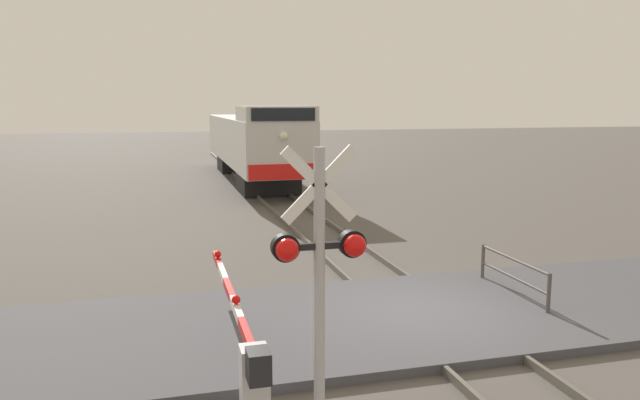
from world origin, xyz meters
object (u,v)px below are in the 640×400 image
object	(u,v)px
locomotive	(253,142)
crossing_gate	(246,348)
crossing_signal	(320,263)
guard_railing	(513,273)

from	to	relation	value
locomotive	crossing_gate	size ratio (longest dim) A/B	2.95
crossing_signal	crossing_gate	bearing A→B (deg)	122.27
crossing_signal	guard_railing	size ratio (longest dim) A/B	1.45
locomotive	crossing_gate	world-z (taller)	locomotive
locomotive	crossing_gate	distance (m)	24.49
crossing_signal	guard_railing	xyz separation A→B (m)	(5.30, 3.99, -1.63)
crossing_gate	guard_railing	bearing A→B (deg)	24.66
locomotive	crossing_gate	xyz separation A→B (m)	(-3.80, -24.15, -1.34)
locomotive	crossing_gate	bearing A→B (deg)	-98.93
locomotive	guard_railing	world-z (taller)	locomotive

